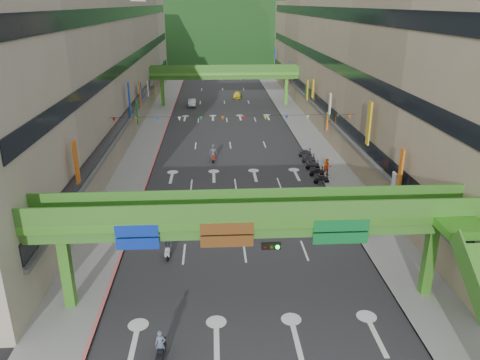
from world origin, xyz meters
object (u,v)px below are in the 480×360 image
at_px(scooter_rider_near, 161,348).
at_px(scooter_rider_mid, 250,201).
at_px(car_silver, 192,103).
at_px(overpass_near, 269,230).
at_px(pedestrian_red, 327,169).
at_px(car_yellow, 237,95).

height_order(scooter_rider_near, scooter_rider_mid, scooter_rider_mid).
bearing_deg(car_silver, scooter_rider_near, -90.05).
xyz_separation_m(overpass_near, scooter_rider_mid, (0.05, 13.88, -4.15)).
distance_m(overpass_near, scooter_rider_mid, 14.49).
bearing_deg(scooter_rider_mid, pedestrian_red, 43.29).
bearing_deg(overpass_near, car_yellow, 88.58).
bearing_deg(scooter_rider_mid, car_yellow, 88.26).
bearing_deg(overpass_near, scooter_rider_mid, 89.78).
distance_m(scooter_rider_near, pedestrian_red, 30.44).
height_order(overpass_near, car_silver, overpass_near).
bearing_deg(scooter_rider_near, pedestrian_red, 60.77).
bearing_deg(scooter_rider_mid, car_silver, 98.53).
relative_size(overpass_near, car_silver, 7.04).
distance_m(overpass_near, scooter_rider_near, 8.61).
height_order(scooter_rider_near, pedestrian_red, pedestrian_red).
bearing_deg(overpass_near, pedestrian_red, 68.21).
bearing_deg(pedestrian_red, overpass_near, -110.78).
bearing_deg(car_silver, overpass_near, -84.24).
bearing_deg(pedestrian_red, car_yellow, 100.23).
relative_size(scooter_rider_mid, car_silver, 0.52).
height_order(overpass_near, pedestrian_red, overpass_near).
xyz_separation_m(scooter_rider_mid, car_yellow, (1.60, 52.72, -0.41)).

